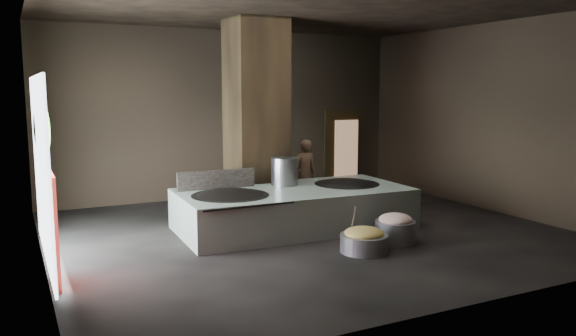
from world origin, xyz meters
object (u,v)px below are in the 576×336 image
stock_pot (285,172)px  wok_right (347,188)px  veg_basin (364,243)px  meat_basin (395,232)px  hearth_platform (294,209)px  wok_left (230,200)px  cook (305,173)px

stock_pot → wok_right: bearing=-21.0°
wok_right → veg_basin: wok_right is taller
meat_basin → hearth_platform: bearing=122.9°
stock_pot → wok_left: bearing=-158.2°
wok_right → cook: (-0.02, 1.94, 0.09)m
wok_right → stock_pot: size_ratio=2.25×
stock_pot → meat_basin: stock_pot is taller
hearth_platform → wok_right: bearing=4.3°
hearth_platform → meat_basin: (1.22, -1.89, -0.21)m
stock_pot → veg_basin: (0.28, -2.70, -0.97)m
hearth_platform → wok_left: bearing=-175.8°
wok_right → stock_pot: (-1.30, 0.50, 0.38)m
hearth_platform → meat_basin: hearth_platform is taller
hearth_platform → wok_right: size_ratio=3.41×
cook → hearth_platform: bearing=59.6°
wok_right → wok_left: bearing=-178.0°
stock_pot → cook: cook is taller
meat_basin → wok_right: bearing=86.2°
meat_basin → veg_basin: bearing=-163.8°
meat_basin → wok_left: bearing=145.5°
wok_left → veg_basin: (1.78, -2.10, -0.59)m
cook → wok_right: bearing=94.0°
wok_left → wok_right: 2.80m
wok_right → stock_pot: bearing=159.0°
cook → veg_basin: 4.31m
hearth_platform → wok_left: size_ratio=3.17×
hearth_platform → cook: cook is taller
wok_left → meat_basin: 3.29m
wok_left → meat_basin: bearing=-34.5°
veg_basin → hearth_platform: bearing=98.7°
wok_left → cook: (2.78, 2.04, 0.09)m
cook → meat_basin: size_ratio=2.17×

